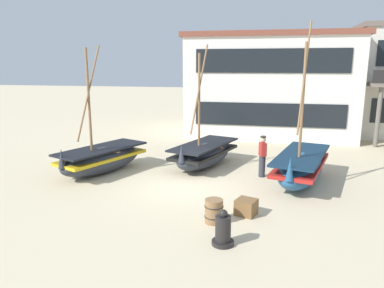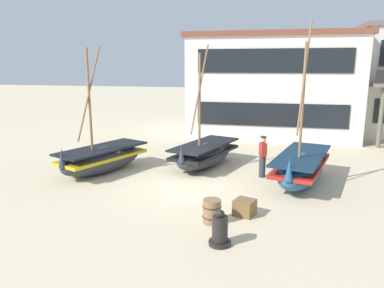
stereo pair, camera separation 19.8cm
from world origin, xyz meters
name	(u,v)px [view 2 (the right image)]	position (x,y,z in m)	size (l,w,h in m)	color
ground_plane	(186,186)	(0.00, 0.00, 0.00)	(120.00, 120.00, 0.00)	beige
fishing_boat_near_left	(102,158)	(-3.87, 0.95, 0.60)	(2.95, 4.28, 5.22)	#2D333D
fishing_boat_centre_large	(301,167)	(4.21, 1.25, 0.65)	(2.59, 4.64, 5.98)	#23517A
fishing_boat_far_right	(205,154)	(0.19, 2.72, 0.59)	(2.70, 4.24, 5.30)	#2D333D
fisherman_by_hull	(263,157)	(2.74, 1.75, 0.83)	(0.33, 0.41, 1.68)	#33333D
capstan_winch	(220,231)	(1.90, -4.24, 0.38)	(0.57, 0.57, 0.94)	black
wooden_barrel	(212,211)	(1.48, -2.99, 0.35)	(0.56, 0.56, 0.70)	olive
cargo_crate	(245,207)	(2.36, -2.23, 0.24)	(0.57, 0.57, 0.48)	brown
harbor_building_main	(272,85)	(2.93, 11.69, 3.18)	(10.51, 6.74, 6.34)	white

